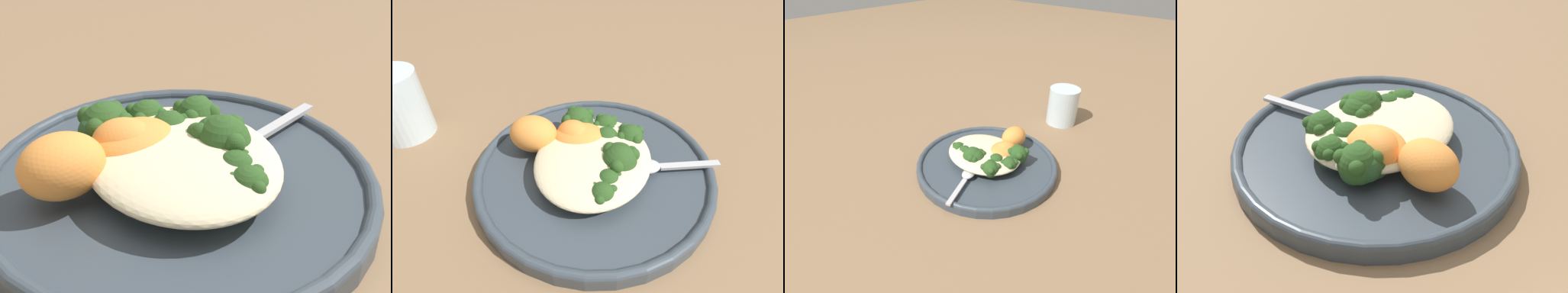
# 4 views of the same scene
# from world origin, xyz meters

# --- Properties ---
(ground_plane) EXTENTS (4.00, 4.00, 0.00)m
(ground_plane) POSITION_xyz_m (0.00, 0.00, 0.00)
(ground_plane) COLOR #846647
(plate) EXTENTS (0.30, 0.30, 0.02)m
(plate) POSITION_xyz_m (0.02, 0.00, 0.01)
(plate) COLOR #38424C
(plate) RESTS_ON ground_plane
(quinoa_mound) EXTENTS (0.16, 0.14, 0.03)m
(quinoa_mound) POSITION_xyz_m (0.01, -0.00, 0.04)
(quinoa_mound) COLOR beige
(quinoa_mound) RESTS_ON plate
(broccoli_stalk_0) EXTENTS (0.08, 0.07, 0.03)m
(broccoli_stalk_0) POSITION_xyz_m (-0.03, -0.01, 0.03)
(broccoli_stalk_0) COLOR #ADC675
(broccoli_stalk_0) RESTS_ON plate
(broccoli_stalk_1) EXTENTS (0.06, 0.07, 0.03)m
(broccoli_stalk_1) POSITION_xyz_m (-0.02, -0.02, 0.04)
(broccoli_stalk_1) COLOR #ADC675
(broccoli_stalk_1) RESTS_ON plate
(broccoli_stalk_2) EXTENTS (0.04, 0.08, 0.04)m
(broccoli_stalk_2) POSITION_xyz_m (0.01, -0.03, 0.04)
(broccoli_stalk_2) COLOR #ADC675
(broccoli_stalk_2) RESTS_ON plate
(broccoli_stalk_3) EXTENTS (0.04, 0.08, 0.04)m
(broccoli_stalk_3) POSITION_xyz_m (0.01, -0.02, 0.04)
(broccoli_stalk_3) COLOR #ADC675
(broccoli_stalk_3) RESTS_ON plate
(broccoli_stalk_4) EXTENTS (0.09, 0.10, 0.03)m
(broccoli_stalk_4) POSITION_xyz_m (0.05, -0.02, 0.04)
(broccoli_stalk_4) COLOR #ADC675
(broccoli_stalk_4) RESTS_ON plate
(broccoli_stalk_5) EXTENTS (0.08, 0.07, 0.03)m
(broccoli_stalk_5) POSITION_xyz_m (0.04, -0.00, 0.04)
(broccoli_stalk_5) COLOR #ADC675
(broccoli_stalk_5) RESTS_ON plate
(broccoli_stalk_6) EXTENTS (0.10, 0.05, 0.03)m
(broccoli_stalk_6) POSITION_xyz_m (0.06, 0.01, 0.04)
(broccoli_stalk_6) COLOR #ADC675
(broccoli_stalk_6) RESTS_ON plate
(broccoli_stalk_7) EXTENTS (0.09, 0.04, 0.04)m
(broccoli_stalk_7) POSITION_xyz_m (0.07, 0.04, 0.04)
(broccoli_stalk_7) COLOR #ADC675
(broccoli_stalk_7) RESTS_ON plate
(sweet_potato_chunk_0) EXTENTS (0.05, 0.06, 0.05)m
(sweet_potato_chunk_0) POSITION_xyz_m (0.03, 0.08, 0.04)
(sweet_potato_chunk_0) COLOR orange
(sweet_potato_chunk_0) RESTS_ON plate
(sweet_potato_chunk_1) EXTENTS (0.06, 0.06, 0.04)m
(sweet_potato_chunk_1) POSITION_xyz_m (0.04, 0.03, 0.04)
(sweet_potato_chunk_1) COLOR orange
(sweet_potato_chunk_1) RESTS_ON plate
(sweet_potato_chunk_2) EXTENTS (0.06, 0.08, 0.03)m
(sweet_potato_chunk_2) POSITION_xyz_m (0.04, 0.02, 0.04)
(sweet_potato_chunk_2) COLOR orange
(sweet_potato_chunk_2) RESTS_ON plate
(kale_tuft) EXTENTS (0.05, 0.05, 0.03)m
(kale_tuft) POSITION_xyz_m (0.06, 0.03, 0.04)
(kale_tuft) COLOR #234723
(kale_tuft) RESTS_ON plate
(spoon) EXTENTS (0.05, 0.11, 0.01)m
(spoon) POSITION_xyz_m (0.03, -0.08, 0.03)
(spoon) COLOR #B7B7BC
(spoon) RESTS_ON plate
(water_glass) EXTENTS (0.08, 0.08, 0.10)m
(water_glass) POSITION_xyz_m (0.03, 0.29, 0.05)
(water_glass) COLOR silver
(water_glass) RESTS_ON ground_plane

